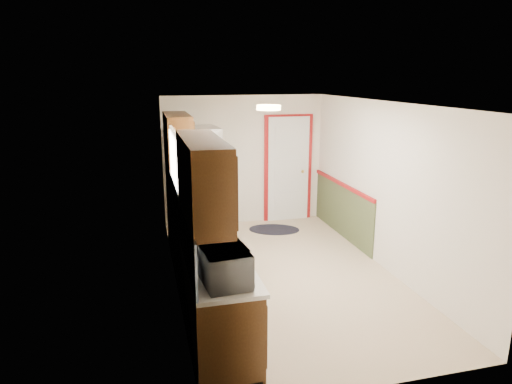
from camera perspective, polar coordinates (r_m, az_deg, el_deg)
room_shell at (r=6.18m, az=3.69°, el=-0.13°), size 3.20×5.20×2.52m
kitchen_run at (r=5.77m, az=-7.28°, el=-5.35°), size 0.63×4.00×2.20m
back_wall_trim at (r=8.60m, az=5.44°, el=1.86°), size 1.12×2.30×2.08m
ceiling_fixture at (r=5.72m, az=1.59°, el=10.51°), size 0.30×0.30×0.06m
microwave at (r=4.12m, az=-4.01°, el=-8.60°), size 0.39×0.62×0.40m
refrigerator at (r=7.69m, az=-7.64°, el=0.87°), size 0.86×0.83×1.93m
rug at (r=8.38m, az=2.28°, el=-4.70°), size 1.06×0.86×0.01m
cooktop at (r=7.16m, az=-8.47°, el=-0.30°), size 0.47×0.57×0.02m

